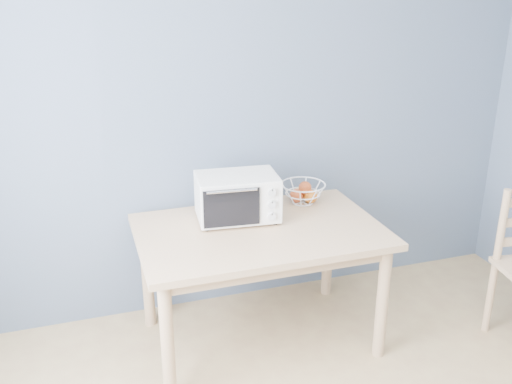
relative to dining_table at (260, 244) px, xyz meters
name	(u,v)px	position (x,y,z in m)	size (l,w,h in m)	color
room	(463,289)	(0.03, -1.70, 0.65)	(4.01, 4.51, 2.61)	tan
dining_table	(260,244)	(0.00, 0.00, 0.00)	(1.40, 0.90, 0.75)	tan
toaster_oven	(234,197)	(-0.10, 0.16, 0.25)	(0.50, 0.38, 0.28)	silver
fruit_basket	(303,192)	(0.38, 0.29, 0.17)	(0.35, 0.35, 0.15)	white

